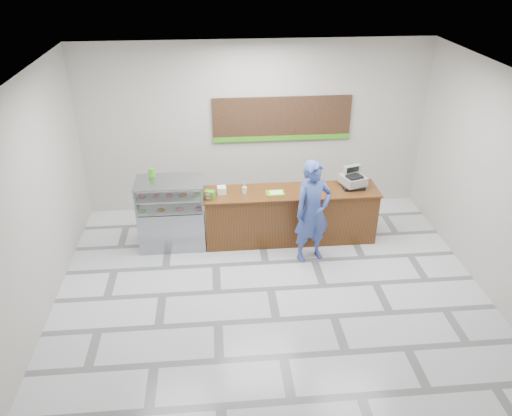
{
  "coord_description": "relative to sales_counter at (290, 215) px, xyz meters",
  "views": [
    {
      "loc": [
        -0.84,
        -6.6,
        5.15
      ],
      "look_at": [
        -0.16,
        0.9,
        1.06
      ],
      "focal_mm": 35.0,
      "sensor_mm": 36.0,
      "label": 1
    }
  ],
  "objects": [
    {
      "name": "card_terminal",
      "position": [
        1.02,
        0.06,
        0.53
      ],
      "size": [
        0.11,
        0.17,
        0.04
      ],
      "primitive_type": "cube",
      "rotation": [
        0.0,
        0.0,
        -0.21
      ],
      "color": "black",
      "rests_on": "sales_counter"
    },
    {
      "name": "ceiling",
      "position": [
        -0.55,
        -1.55,
        2.98
      ],
      "size": [
        7.0,
        7.0,
        0.0
      ],
      "primitive_type": "plane",
      "rotation": [
        3.14,
        0.0,
        0.0
      ],
      "color": "silver",
      "rests_on": "back_wall"
    },
    {
      "name": "back_wall",
      "position": [
        -0.55,
        1.45,
        1.23
      ],
      "size": [
        7.0,
        0.0,
        7.0
      ],
      "primitive_type": "plane",
      "rotation": [
        1.57,
        0.0,
        0.0
      ],
      "color": "#B8B3A9",
      "rests_on": "floor"
    },
    {
      "name": "display_case",
      "position": [
        -2.22,
        -0.0,
        0.16
      ],
      "size": [
        1.22,
        0.72,
        1.33
      ],
      "color": "gray",
      "rests_on": "floor"
    },
    {
      "name": "napkin_box",
      "position": [
        -1.28,
        0.02,
        0.58
      ],
      "size": [
        0.17,
        0.17,
        0.13
      ],
      "primitive_type": "cube",
      "rotation": [
        0.0,
        0.0,
        0.08
      ],
      "color": "white",
      "rests_on": "sales_counter"
    },
    {
      "name": "customer",
      "position": [
        0.28,
        -0.68,
        0.43
      ],
      "size": [
        0.8,
        0.64,
        1.89
      ],
      "primitive_type": "imported",
      "rotation": [
        0.0,
        0.0,
        0.31
      ],
      "color": "#384C98",
      "rests_on": "floor"
    },
    {
      "name": "floor",
      "position": [
        -0.55,
        -1.55,
        -0.52
      ],
      "size": [
        7.0,
        7.0,
        0.0
      ],
      "primitive_type": "plane",
      "color": "silver",
      "rests_on": "ground"
    },
    {
      "name": "menu_board",
      "position": [
        -0.0,
        1.41,
        1.42
      ],
      "size": [
        2.8,
        0.06,
        0.9
      ],
      "color": "black",
      "rests_on": "back_wall"
    },
    {
      "name": "cash_register",
      "position": [
        1.17,
        0.09,
        0.66
      ],
      "size": [
        0.51,
        0.53,
        0.38
      ],
      "rotation": [
        0.0,
        0.0,
        0.33
      ],
      "color": "black",
      "rests_on": "sales_counter"
    },
    {
      "name": "serving_tray",
      "position": [
        -0.31,
        -0.07,
        0.52
      ],
      "size": [
        0.34,
        0.25,
        0.02
      ],
      "rotation": [
        0.0,
        0.0,
        0.02
      ],
      "color": "#5BB408",
      "rests_on": "sales_counter"
    },
    {
      "name": "promo_box",
      "position": [
        -1.5,
        -0.17,
        0.59
      ],
      "size": [
        0.2,
        0.16,
        0.15
      ],
      "primitive_type": "cube",
      "rotation": [
        0.0,
        0.0,
        -0.32
      ],
      "color": "#3E9E19",
      "rests_on": "sales_counter"
    },
    {
      "name": "straw_cup",
      "position": [
        -0.86,
        -0.02,
        0.58
      ],
      "size": [
        0.09,
        0.09,
        0.13
      ],
      "primitive_type": "cylinder",
      "color": "silver",
      "rests_on": "sales_counter"
    },
    {
      "name": "sales_counter",
      "position": [
        0.0,
        0.0,
        0.0
      ],
      "size": [
        3.26,
        0.76,
        1.03
      ],
      "color": "brown",
      "rests_on": "floor"
    },
    {
      "name": "green_cup_right",
      "position": [
        -2.52,
        0.23,
        0.89
      ],
      "size": [
        0.1,
        0.1,
        0.15
      ],
      "primitive_type": "cylinder",
      "color": "#3E9E19",
      "rests_on": "display_case"
    },
    {
      "name": "donut_decal",
      "position": [
        0.47,
        -0.09,
        0.52
      ],
      "size": [
        0.17,
        0.17,
        0.0
      ],
      "primitive_type": "cylinder",
      "color": "pink",
      "rests_on": "sales_counter"
    },
    {
      "name": "green_cup_left",
      "position": [
        -2.56,
        0.22,
        0.88
      ],
      "size": [
        0.08,
        0.08,
        0.13
      ],
      "primitive_type": "cylinder",
      "color": "#3E9E19",
      "rests_on": "display_case"
    }
  ]
}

